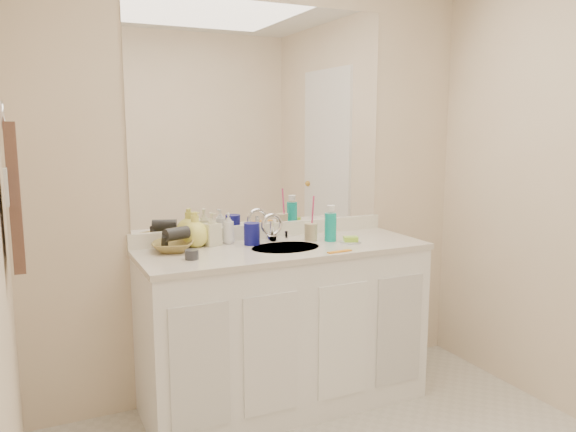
% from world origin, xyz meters
% --- Properties ---
extents(wall_back, '(2.60, 0.02, 2.40)m').
position_xyz_m(wall_back, '(0.00, 1.30, 1.20)').
color(wall_back, beige).
rests_on(wall_back, floor).
extents(vanity_cabinet, '(1.50, 0.55, 0.85)m').
position_xyz_m(vanity_cabinet, '(0.00, 1.02, 0.42)').
color(vanity_cabinet, white).
rests_on(vanity_cabinet, floor).
extents(countertop, '(1.52, 0.57, 0.03)m').
position_xyz_m(countertop, '(0.00, 1.02, 0.86)').
color(countertop, beige).
rests_on(countertop, vanity_cabinet).
extents(backsplash, '(1.52, 0.03, 0.08)m').
position_xyz_m(backsplash, '(0.00, 1.29, 0.92)').
color(backsplash, white).
rests_on(backsplash, countertop).
extents(sink_basin, '(0.37, 0.37, 0.02)m').
position_xyz_m(sink_basin, '(0.00, 1.00, 0.87)').
color(sink_basin, beige).
rests_on(sink_basin, countertop).
extents(faucet, '(0.02, 0.02, 0.11)m').
position_xyz_m(faucet, '(0.00, 1.18, 0.94)').
color(faucet, silver).
rests_on(faucet, countertop).
extents(mirror, '(1.48, 0.01, 1.20)m').
position_xyz_m(mirror, '(0.00, 1.29, 1.56)').
color(mirror, white).
rests_on(mirror, wall_back).
extents(blue_mug, '(0.11, 0.11, 0.12)m').
position_xyz_m(blue_mug, '(-0.14, 1.14, 0.94)').
color(blue_mug, navy).
rests_on(blue_mug, countertop).
extents(tan_cup, '(0.09, 0.09, 0.10)m').
position_xyz_m(tan_cup, '(0.20, 1.10, 0.93)').
color(tan_cup, tan).
rests_on(tan_cup, countertop).
extents(toothbrush, '(0.01, 0.04, 0.20)m').
position_xyz_m(toothbrush, '(0.21, 1.10, 1.03)').
color(toothbrush, '#D93974').
rests_on(toothbrush, tan_cup).
extents(mouthwash_bottle, '(0.07, 0.07, 0.16)m').
position_xyz_m(mouthwash_bottle, '(0.29, 1.04, 0.96)').
color(mouthwash_bottle, '#0DA79A').
rests_on(mouthwash_bottle, countertop).
extents(soap_dish, '(0.10, 0.09, 0.01)m').
position_xyz_m(soap_dish, '(0.36, 0.94, 0.89)').
color(soap_dish, silver).
rests_on(soap_dish, countertop).
extents(green_soap, '(0.09, 0.08, 0.03)m').
position_xyz_m(green_soap, '(0.36, 0.94, 0.90)').
color(green_soap, '#A3E437').
rests_on(green_soap, soap_dish).
extents(orange_comb, '(0.14, 0.04, 0.01)m').
position_xyz_m(orange_comb, '(0.20, 0.79, 0.88)').
color(orange_comb, orange).
rests_on(orange_comb, countertop).
extents(dark_jar, '(0.08, 0.08, 0.05)m').
position_xyz_m(dark_jar, '(-0.52, 0.96, 0.90)').
color(dark_jar, '#313338').
rests_on(dark_jar, countertop).
extents(soap_bottle_white, '(0.08, 0.08, 0.17)m').
position_xyz_m(soap_bottle_white, '(-0.24, 1.22, 0.96)').
color(soap_bottle_white, white).
rests_on(soap_bottle_white, countertop).
extents(soap_bottle_cream, '(0.10, 0.10, 0.18)m').
position_xyz_m(soap_bottle_cream, '(-0.33, 1.22, 0.97)').
color(soap_bottle_cream, beige).
rests_on(soap_bottle_cream, countertop).
extents(soap_bottle_yellow, '(0.19, 0.19, 0.18)m').
position_xyz_m(soap_bottle_yellow, '(-0.42, 1.23, 0.97)').
color(soap_bottle_yellow, '#F7F260').
rests_on(soap_bottle_yellow, countertop).
extents(wicker_basket, '(0.27, 0.27, 0.05)m').
position_xyz_m(wicker_basket, '(-0.56, 1.16, 0.91)').
color(wicker_basket, olive).
rests_on(wicker_basket, countertop).
extents(hair_dryer, '(0.14, 0.10, 0.07)m').
position_xyz_m(hair_dryer, '(-0.54, 1.16, 0.97)').
color(hair_dryer, black).
rests_on(hair_dryer, wicker_basket).
extents(towel_ring, '(0.01, 0.11, 0.11)m').
position_xyz_m(towel_ring, '(-1.27, 0.77, 1.55)').
color(towel_ring, silver).
rests_on(towel_ring, wall_left).
extents(hand_towel, '(0.04, 0.32, 0.55)m').
position_xyz_m(hand_towel, '(-1.25, 0.77, 1.25)').
color(hand_towel, '#3F2A22').
rests_on(hand_towel, towel_ring).
extents(switch_plate, '(0.01, 0.08, 0.13)m').
position_xyz_m(switch_plate, '(-1.27, 0.57, 1.30)').
color(switch_plate, silver).
rests_on(switch_plate, wall_left).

